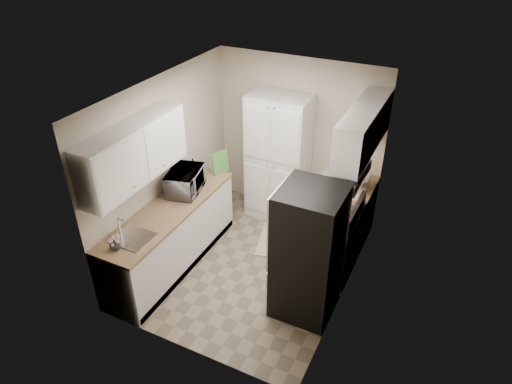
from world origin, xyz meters
TOP-DOWN VIEW (x-y plane):
  - ground at (0.00, 0.00)m, footprint 3.20×3.20m
  - room_shell at (-0.02, -0.01)m, footprint 2.64×3.24m
  - pantry_cabinet at (-0.20, 1.32)m, footprint 0.90×0.55m
  - base_cabinet_left at (-0.99, -0.43)m, footprint 0.60×2.30m
  - countertop_left at (-0.99, -0.43)m, footprint 0.63×2.33m
  - base_cabinet_right at (0.99, 1.19)m, footprint 0.60×0.80m
  - countertop_right at (0.99, 1.19)m, footprint 0.63×0.83m
  - electric_range at (0.97, 0.39)m, footprint 0.71×0.78m
  - refrigerator at (0.94, -0.41)m, footprint 0.70×0.72m
  - microwave at (-1.01, 0.02)m, footprint 0.52×0.66m
  - wine_bottle at (-1.13, 0.40)m, footprint 0.07×0.07m
  - flower_vase at (-1.03, -1.39)m, footprint 0.13×0.13m
  - cutting_board at (-0.85, 0.69)m, footprint 0.13×0.25m
  - toaster_oven at (1.09, 1.14)m, footprint 0.29×0.37m
  - fruit_basket at (1.06, 1.15)m, footprint 0.31×0.31m
  - kitchen_mat at (0.10, 0.66)m, footprint 0.72×0.94m

SIDE VIEW (x-z plane):
  - ground at x=0.00m, z-range 0.00..0.00m
  - kitchen_mat at x=0.10m, z-range 0.00..0.01m
  - base_cabinet_left at x=-0.99m, z-range 0.00..0.88m
  - base_cabinet_right at x=0.99m, z-range 0.00..0.88m
  - electric_range at x=0.97m, z-range -0.09..1.04m
  - refrigerator at x=0.94m, z-range 0.00..1.70m
  - countertop_left at x=-0.99m, z-range 0.88..0.92m
  - countertop_right at x=0.99m, z-range 0.88..0.92m
  - flower_vase at x=-1.03m, z-range 0.92..1.05m
  - pantry_cabinet at x=-0.20m, z-range 0.00..2.00m
  - toaster_oven at x=1.09m, z-range 0.92..1.13m
  - wine_bottle at x=-1.13m, z-range 0.92..1.19m
  - microwave at x=-1.01m, z-range 0.92..1.24m
  - cutting_board at x=-0.85m, z-range 0.92..1.25m
  - fruit_basket at x=1.06m, z-range 1.13..1.23m
  - room_shell at x=-0.02m, z-range 0.37..2.89m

